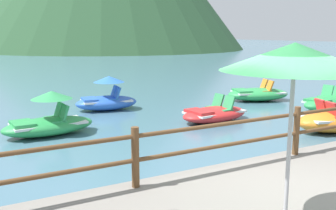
% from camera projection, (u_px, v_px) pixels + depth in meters
% --- Properties ---
extents(ground_plane, '(200.00, 200.00, 0.00)m').
position_uv_depth(ground_plane, '(2.00, 60.00, 40.05)').
color(ground_plane, '#477084').
extents(dock_railing, '(23.92, 0.12, 0.95)m').
position_uv_depth(dock_railing, '(226.00, 137.00, 6.64)').
color(dock_railing, brown).
rests_on(dock_railing, promenade_dock).
extents(beach_umbrella, '(1.70, 1.70, 2.24)m').
position_uv_depth(beach_umbrella, '(294.00, 60.00, 4.34)').
color(beach_umbrella, '#B2B2B7').
rests_on(beach_umbrella, promenade_dock).
extents(pedal_boat_3, '(2.84, 2.08, 0.85)m').
position_uv_depth(pedal_boat_3, '(258.00, 94.00, 15.80)').
color(pedal_boat_3, green).
rests_on(pedal_boat_3, ground).
extents(pedal_boat_4, '(2.74, 1.60, 0.85)m').
position_uv_depth(pedal_boat_4, '(327.00, 102.00, 13.92)').
color(pedal_boat_4, green).
rests_on(pedal_boat_4, ground).
extents(pedal_boat_5, '(2.34, 1.42, 1.22)m').
position_uv_depth(pedal_boat_5, '(107.00, 99.00, 13.87)').
color(pedal_boat_5, blue).
rests_on(pedal_boat_5, ground).
extents(pedal_boat_6, '(2.54, 1.34, 1.20)m').
position_uv_depth(pedal_boat_6, '(49.00, 121.00, 10.46)').
color(pedal_boat_6, green).
rests_on(pedal_boat_6, ground).
extents(pedal_boat_7, '(2.47, 1.49, 0.81)m').
position_uv_depth(pedal_boat_7, '(214.00, 114.00, 12.10)').
color(pedal_boat_7, red).
rests_on(pedal_boat_7, ground).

